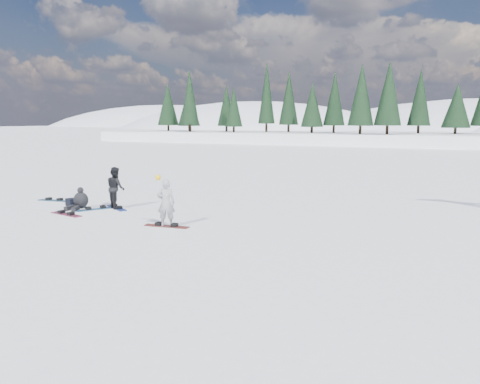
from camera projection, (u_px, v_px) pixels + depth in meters
The scene contains 11 objects.
ground at pixel (171, 222), 15.72m from camera, with size 420.00×420.00×0.00m, color white.
alpine_backdrop at pixel (401, 163), 192.45m from camera, with size 412.50×227.00×53.20m.
snowboarder_woman at pixel (166, 203), 14.87m from camera, with size 0.67×0.59×1.68m.
snowboarder_man at pixel (116, 188), 18.00m from camera, with size 0.78×0.61×1.61m, color black.
seated_rider at pixel (80, 200), 18.04m from camera, with size 0.72×1.06×0.83m.
gear_bag at pixel (71, 202), 18.58m from camera, with size 0.45×0.30×0.30m, color black.
snowboard_woman at pixel (167, 226), 14.99m from camera, with size 1.50×0.28×0.03m, color maroon.
snowboard_man at pixel (117, 208), 18.12m from camera, with size 1.50×0.28×0.03m, color navy.
snowboard_loose_a at pixel (96, 209), 17.87m from camera, with size 1.50×0.28×0.03m, color #1A5D93.
snowboard_loose_c at pixel (54, 200), 19.78m from camera, with size 1.50×0.28×0.03m, color #185784.
snowboard_loose_b at pixel (66, 214), 16.88m from camera, with size 1.50×0.28×0.03m, color maroon.
Camera 1 is at (8.55, -13.00, 3.39)m, focal length 35.00 mm.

